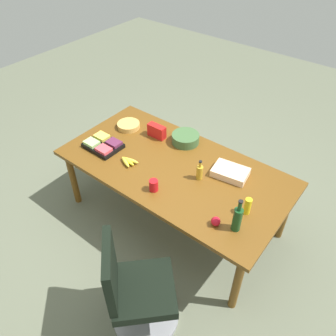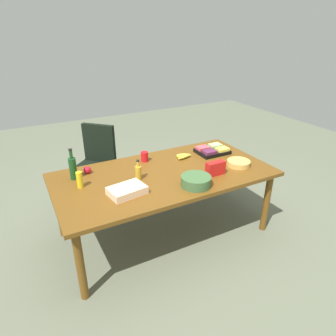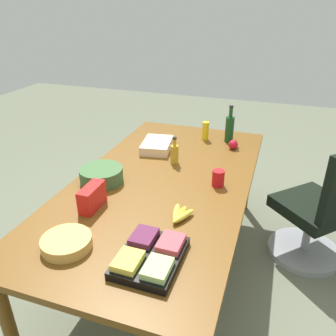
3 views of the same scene
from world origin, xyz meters
The scene contains 14 objects.
ground_plane centered at (0.00, 0.00, 0.00)m, with size 10.00×10.00×0.00m, color #636853.
conference_table centered at (0.00, 0.00, 0.68)m, with size 2.21×1.14×0.74m.
office_chair centered at (0.45, -1.07, 0.38)m, with size 0.68×0.68×0.99m.
mustard_bottle centered at (0.83, -0.10, 0.82)m, with size 0.06×0.06×0.16m, color yellow.
dressing_bottle centered at (0.29, 0.01, 0.82)m, with size 0.07×0.07×0.21m.
sheet_cake centered at (0.49, 0.22, 0.78)m, with size 0.32×0.22×0.07m, color beige.
fruit_platter centered at (-0.75, -0.21, 0.77)m, with size 0.36×0.28×0.07m.
apple_red centered at (0.69, -0.36, 0.78)m, with size 0.08×0.08×0.08m, color red.
banana_bunch centered at (-0.38, -0.24, 0.77)m, with size 0.20×0.13×0.04m.
salad_bowl centered at (-0.14, 0.38, 0.79)m, with size 0.29×0.29×0.10m, color #3E6136.
red_solo_cup centered at (0.05, -0.37, 0.80)m, with size 0.08×0.08×0.11m, color red.
chip_bag_red centered at (-0.44, 0.27, 0.81)m, with size 0.20×0.08×0.14m, color red.
chip_bowl centered at (-0.80, 0.21, 0.77)m, with size 0.25×0.25×0.06m, color #D6A752.
wine_bottle centered at (0.84, -0.30, 0.86)m, with size 0.08×0.08×0.32m.
Camera 2 is at (1.25, 2.43, 2.09)m, focal length 31.78 mm.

